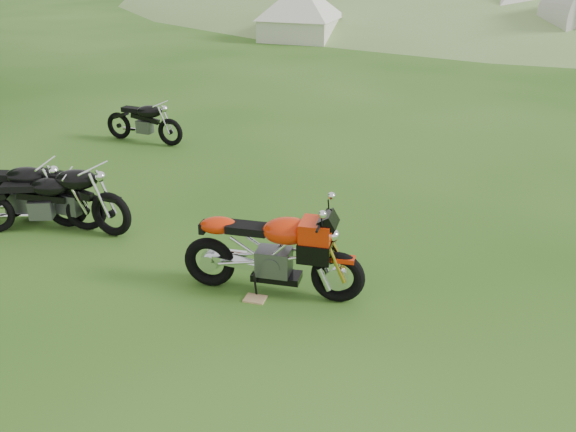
# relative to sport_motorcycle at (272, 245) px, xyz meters

# --- Properties ---
(ground) EXTENTS (120.00, 120.00, 0.00)m
(ground) POSITION_rel_sport_motorcycle_xyz_m (0.33, -0.40, -0.61)
(ground) COLOR #204D10
(ground) RESTS_ON ground
(sport_motorcycle) EXTENTS (2.10, 0.93, 1.22)m
(sport_motorcycle) POSITION_rel_sport_motorcycle_xyz_m (0.00, 0.00, 0.00)
(sport_motorcycle) COLOR red
(sport_motorcycle) RESTS_ON ground
(plywood_board) EXTENTS (0.28, 0.25, 0.02)m
(plywood_board) POSITION_rel_sport_motorcycle_xyz_m (-0.19, -0.17, -0.60)
(plywood_board) COLOR tan
(plywood_board) RESTS_ON ground
(vintage_moto_a) EXTENTS (1.98, 0.60, 1.03)m
(vintage_moto_a) POSITION_rel_sport_motorcycle_xyz_m (-3.69, 1.82, -0.10)
(vintage_moto_a) COLOR black
(vintage_moto_a) RESTS_ON ground
(vintage_moto_b) EXTENTS (2.02, 1.14, 1.04)m
(vintage_moto_b) POSITION_rel_sport_motorcycle_xyz_m (-2.94, 1.75, -0.09)
(vintage_moto_b) COLOR black
(vintage_moto_b) RESTS_ON ground
(vintage_moto_c) EXTENTS (1.79, 0.56, 0.93)m
(vintage_moto_c) POSITION_rel_sport_motorcycle_xyz_m (-3.30, 1.61, -0.15)
(vintage_moto_c) COLOR black
(vintage_moto_c) RESTS_ON ground
(vintage_moto_d) EXTENTS (1.73, 0.99, 0.90)m
(vintage_moto_d) POSITION_rel_sport_motorcycle_xyz_m (-2.82, 5.84, -0.16)
(vintage_moto_d) COLOR black
(vintage_moto_d) RESTS_ON ground
(tent_left) EXTENTS (3.42, 3.42, 2.36)m
(tent_left) POSITION_rel_sport_motorcycle_xyz_m (0.23, 19.59, 0.57)
(tent_left) COLOR silver
(tent_left) RESTS_ON ground
(tent_right) EXTENTS (3.03, 3.03, 2.52)m
(tent_right) POSITION_rel_sport_motorcycle_xyz_m (8.80, 19.86, 0.65)
(tent_right) COLOR silver
(tent_right) RESTS_ON ground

